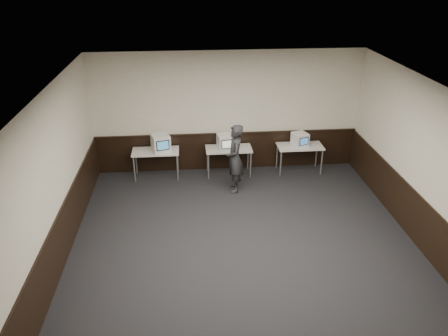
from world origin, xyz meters
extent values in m
plane|color=black|center=(0.00, 0.00, 0.00)|extent=(8.00, 8.00, 0.00)
plane|color=white|center=(0.00, 0.00, 3.20)|extent=(8.00, 8.00, 0.00)
plane|color=beige|center=(0.00, 4.00, 1.60)|extent=(7.00, 0.00, 7.00)
plane|color=beige|center=(-3.50, 0.00, 1.60)|extent=(0.00, 8.00, 8.00)
plane|color=beige|center=(3.50, 0.00, 1.60)|extent=(0.00, 8.00, 8.00)
cube|color=black|center=(0.00, 3.98, 0.50)|extent=(6.98, 0.04, 1.00)
cube|color=black|center=(-3.48, 0.00, 0.50)|extent=(0.04, 7.98, 1.00)
cube|color=black|center=(3.48, 0.00, 0.50)|extent=(0.04, 7.98, 1.00)
cube|color=black|center=(0.00, 3.96, 1.02)|extent=(6.98, 0.06, 0.04)
cube|color=silver|center=(-1.90, 3.60, 0.73)|extent=(1.20, 0.60, 0.04)
cylinder|color=#999999|center=(-2.45, 3.35, 0.35)|extent=(0.04, 0.04, 0.71)
cylinder|color=#999999|center=(-1.35, 3.35, 0.35)|extent=(0.04, 0.04, 0.71)
cylinder|color=#999999|center=(-2.45, 3.85, 0.35)|extent=(0.04, 0.04, 0.71)
cylinder|color=#999999|center=(-1.35, 3.85, 0.35)|extent=(0.04, 0.04, 0.71)
cube|color=silver|center=(0.00, 3.60, 0.73)|extent=(1.20, 0.60, 0.04)
cylinder|color=#999999|center=(-0.55, 3.35, 0.35)|extent=(0.04, 0.04, 0.71)
cylinder|color=#999999|center=(0.55, 3.35, 0.35)|extent=(0.04, 0.04, 0.71)
cylinder|color=#999999|center=(-0.55, 3.85, 0.35)|extent=(0.04, 0.04, 0.71)
cylinder|color=#999999|center=(0.55, 3.85, 0.35)|extent=(0.04, 0.04, 0.71)
cube|color=silver|center=(1.90, 3.60, 0.73)|extent=(1.20, 0.60, 0.04)
cylinder|color=#999999|center=(1.35, 3.35, 0.35)|extent=(0.04, 0.04, 0.71)
cylinder|color=#999999|center=(2.45, 3.35, 0.35)|extent=(0.04, 0.04, 0.71)
cylinder|color=#999999|center=(1.35, 3.85, 0.35)|extent=(0.04, 0.04, 0.71)
cylinder|color=#999999|center=(2.45, 3.85, 0.35)|extent=(0.04, 0.04, 0.71)
cube|color=white|center=(-1.75, 3.58, 0.97)|extent=(0.55, 0.56, 0.44)
cube|color=black|center=(-1.69, 3.36, 0.99)|extent=(0.32, 0.11, 0.26)
cube|color=teal|center=(-1.68, 3.35, 0.99)|extent=(0.27, 0.08, 0.22)
cube|color=white|center=(-0.09, 3.56, 0.95)|extent=(0.45, 0.46, 0.39)
cube|color=black|center=(-0.06, 3.35, 0.97)|extent=(0.29, 0.06, 0.24)
cube|color=silver|center=(-0.06, 3.34, 0.97)|extent=(0.25, 0.04, 0.20)
cube|color=white|center=(1.88, 3.59, 0.93)|extent=(0.46, 0.47, 0.36)
cube|color=black|center=(1.94, 3.41, 0.95)|extent=(0.26, 0.10, 0.22)
cube|color=#35649E|center=(1.94, 3.40, 0.95)|extent=(0.22, 0.08, 0.18)
imported|color=#26272B|center=(0.06, 2.70, 0.86)|extent=(0.42, 0.63, 1.71)
camera|label=1|loc=(-1.05, -6.83, 5.25)|focal=35.00mm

